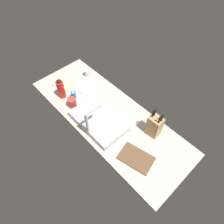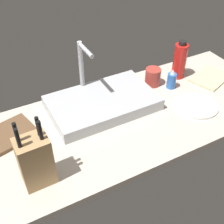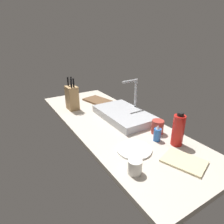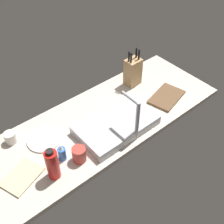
{
  "view_description": "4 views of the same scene",
  "coord_description": "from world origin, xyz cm",
  "px_view_note": "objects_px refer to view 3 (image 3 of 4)",
  "views": [
    {
      "loc": [
        -89.05,
        76.08,
        158.77
      ],
      "look_at": [
        -3.74,
        -2.88,
        8.81
      ],
      "focal_mm": 32.21,
      "sensor_mm": 36.0,
      "label": 1
    },
    {
      "loc": [
        -51.74,
        -92.14,
        96.48
      ],
      "look_at": [
        -3.35,
        -1.19,
        10.99
      ],
      "focal_mm": 47.3,
      "sensor_mm": 36.0,
      "label": 2
    },
    {
      "loc": [
        117.61,
        -72.45,
        69.92
      ],
      "look_at": [
        -5.58,
        3.28,
        9.44
      ],
      "focal_mm": 30.74,
      "sensor_mm": 36.0,
      "label": 3
    },
    {
      "loc": [
        86.03,
        111.9,
        144.06
      ],
      "look_at": [
        -4.15,
        4.94,
        11.4
      ],
      "focal_mm": 46.49,
      "sensor_mm": 36.0,
      "label": 4
    }
  ],
  "objects_px": {
    "cutting_board": "(97,100)",
    "soap_bottle": "(157,134)",
    "sink_basin": "(124,115)",
    "ceramic_cup": "(135,167)",
    "knife_block": "(72,98)",
    "dish_towel": "(184,161)",
    "faucet": "(134,94)",
    "coffee_mug": "(157,127)",
    "dinner_plate": "(134,149)",
    "water_bottle": "(178,130)"
  },
  "relations": [
    {
      "from": "faucet",
      "to": "soap_bottle",
      "type": "height_order",
      "value": "faucet"
    },
    {
      "from": "dish_towel",
      "to": "soap_bottle",
      "type": "bearing_deg",
      "value": 171.6
    },
    {
      "from": "dinner_plate",
      "to": "dish_towel",
      "type": "bearing_deg",
      "value": 34.36
    },
    {
      "from": "cutting_board",
      "to": "dinner_plate",
      "type": "distance_m",
      "value": 0.94
    },
    {
      "from": "knife_block",
      "to": "cutting_board",
      "type": "xyz_separation_m",
      "value": [
        -0.07,
        0.29,
        -0.1
      ]
    },
    {
      "from": "faucet",
      "to": "water_bottle",
      "type": "height_order",
      "value": "faucet"
    },
    {
      "from": "ceramic_cup",
      "to": "faucet",
      "type": "bearing_deg",
      "value": 142.97
    },
    {
      "from": "sink_basin",
      "to": "cutting_board",
      "type": "relative_size",
      "value": 1.91
    },
    {
      "from": "soap_bottle",
      "to": "water_bottle",
      "type": "bearing_deg",
      "value": 35.63
    },
    {
      "from": "sink_basin",
      "to": "soap_bottle",
      "type": "xyz_separation_m",
      "value": [
        0.41,
        -0.02,
        0.02
      ]
    },
    {
      "from": "ceramic_cup",
      "to": "dish_towel",
      "type": "bearing_deg",
      "value": 75.26
    },
    {
      "from": "dish_towel",
      "to": "knife_block",
      "type": "bearing_deg",
      "value": -167.76
    },
    {
      "from": "dish_towel",
      "to": "cutting_board",
      "type": "bearing_deg",
      "value": 176.94
    },
    {
      "from": "coffee_mug",
      "to": "ceramic_cup",
      "type": "height_order",
      "value": "coffee_mug"
    },
    {
      "from": "ceramic_cup",
      "to": "soap_bottle",
      "type": "bearing_deg",
      "value": 118.73
    },
    {
      "from": "cutting_board",
      "to": "soap_bottle",
      "type": "xyz_separation_m",
      "value": [
        0.9,
        -0.02,
        0.04
      ]
    },
    {
      "from": "dinner_plate",
      "to": "coffee_mug",
      "type": "xyz_separation_m",
      "value": [
        -0.09,
        0.27,
        0.04
      ]
    },
    {
      "from": "sink_basin",
      "to": "ceramic_cup",
      "type": "bearing_deg",
      "value": -29.96
    },
    {
      "from": "sink_basin",
      "to": "water_bottle",
      "type": "relative_size",
      "value": 2.36
    },
    {
      "from": "soap_bottle",
      "to": "dish_towel",
      "type": "height_order",
      "value": "soap_bottle"
    },
    {
      "from": "soap_bottle",
      "to": "dinner_plate",
      "type": "distance_m",
      "value": 0.2
    },
    {
      "from": "knife_block",
      "to": "ceramic_cup",
      "type": "relative_size",
      "value": 3.86
    },
    {
      "from": "sink_basin",
      "to": "water_bottle",
      "type": "xyz_separation_m",
      "value": [
        0.51,
        0.06,
        0.07
      ]
    },
    {
      "from": "knife_block",
      "to": "faucet",
      "type": "bearing_deg",
      "value": 46.79
    },
    {
      "from": "faucet",
      "to": "dinner_plate",
      "type": "xyz_separation_m",
      "value": [
        0.46,
        -0.35,
        -0.17
      ]
    },
    {
      "from": "cutting_board",
      "to": "dinner_plate",
      "type": "bearing_deg",
      "value": -13.77
    },
    {
      "from": "dinner_plate",
      "to": "ceramic_cup",
      "type": "distance_m",
      "value": 0.21
    },
    {
      "from": "cutting_board",
      "to": "water_bottle",
      "type": "bearing_deg",
      "value": 2.75
    },
    {
      "from": "faucet",
      "to": "dish_towel",
      "type": "xyz_separation_m",
      "value": [
        0.7,
        -0.19,
        -0.17
      ]
    },
    {
      "from": "cutting_board",
      "to": "soap_bottle",
      "type": "distance_m",
      "value": 0.9
    },
    {
      "from": "faucet",
      "to": "cutting_board",
      "type": "relative_size",
      "value": 1.11
    },
    {
      "from": "cutting_board",
      "to": "soap_bottle",
      "type": "bearing_deg",
      "value": -1.54
    },
    {
      "from": "sink_basin",
      "to": "cutting_board",
      "type": "distance_m",
      "value": 0.49
    },
    {
      "from": "faucet",
      "to": "knife_block",
      "type": "height_order",
      "value": "faucet"
    },
    {
      "from": "sink_basin",
      "to": "faucet",
      "type": "xyz_separation_m",
      "value": [
        -0.04,
        0.13,
        0.15
      ]
    },
    {
      "from": "coffee_mug",
      "to": "dinner_plate",
      "type": "bearing_deg",
      "value": -72.09
    },
    {
      "from": "faucet",
      "to": "ceramic_cup",
      "type": "distance_m",
      "value": 0.79
    },
    {
      "from": "faucet",
      "to": "coffee_mug",
      "type": "distance_m",
      "value": 0.4
    },
    {
      "from": "cutting_board",
      "to": "ceramic_cup",
      "type": "relative_size",
      "value": 3.59
    },
    {
      "from": "sink_basin",
      "to": "knife_block",
      "type": "xyz_separation_m",
      "value": [
        -0.41,
        -0.29,
        0.08
      ]
    },
    {
      "from": "dinner_plate",
      "to": "dish_towel",
      "type": "distance_m",
      "value": 0.29
    },
    {
      "from": "knife_block",
      "to": "dish_towel",
      "type": "relative_size",
      "value": 1.33
    },
    {
      "from": "cutting_board",
      "to": "coffee_mug",
      "type": "height_order",
      "value": "coffee_mug"
    },
    {
      "from": "dinner_plate",
      "to": "sink_basin",
      "type": "bearing_deg",
      "value": 153.08
    },
    {
      "from": "cutting_board",
      "to": "knife_block",
      "type": "bearing_deg",
      "value": -76.1
    },
    {
      "from": "knife_block",
      "to": "dish_towel",
      "type": "distance_m",
      "value": 1.1
    },
    {
      "from": "faucet",
      "to": "dinner_plate",
      "type": "relative_size",
      "value": 1.42
    },
    {
      "from": "knife_block",
      "to": "water_bottle",
      "type": "height_order",
      "value": "knife_block"
    },
    {
      "from": "water_bottle",
      "to": "cutting_board",
      "type": "bearing_deg",
      "value": -177.25
    },
    {
      "from": "sink_basin",
      "to": "dish_towel",
      "type": "bearing_deg",
      "value": -4.62
    }
  ]
}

